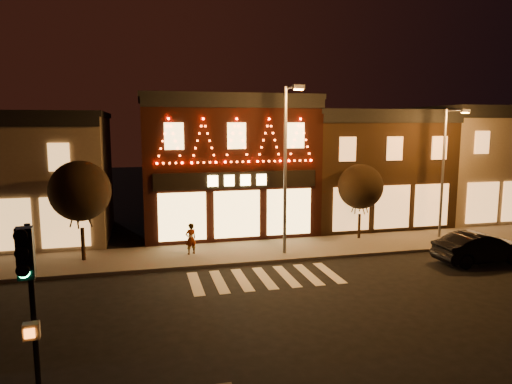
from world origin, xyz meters
name	(u,v)px	position (x,y,z in m)	size (l,w,h in m)	color
ground	(294,314)	(0.00, 0.00, 0.00)	(120.00, 120.00, 0.00)	black
sidewalk_far	(282,250)	(2.00, 8.00, 0.07)	(44.00, 4.00, 0.15)	#47423D
building_pulp	(224,164)	(0.00, 13.98, 4.16)	(10.20, 8.34, 8.30)	black
building_right_a	(362,167)	(9.50, 13.99, 3.76)	(9.20, 8.28, 7.50)	#352212
building_right_b	(476,162)	(18.50, 13.99, 3.91)	(9.20, 8.28, 7.80)	#6E614E
traffic_signal_near	(29,291)	(-7.28, -5.07, 3.33)	(0.34, 0.47, 4.51)	black
streetlamp_mid	(287,157)	(1.88, 6.89, 5.01)	(0.53, 1.89, 8.28)	#59595E
streetlamp_right	(446,163)	(11.60, 8.00, 4.44)	(0.47, 1.67, 7.30)	#59595E
tree_left	(80,191)	(-7.89, 8.25, 3.50)	(2.86, 2.86, 4.79)	black
tree_right	(360,187)	(6.95, 9.10, 3.12)	(2.54, 2.54, 4.25)	black
dark_sedan	(480,248)	(10.65, 3.70, 0.74)	(1.57, 4.49, 1.48)	black
pedestrian	(191,239)	(-2.76, 8.04, 0.94)	(0.58, 0.38, 1.58)	gray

